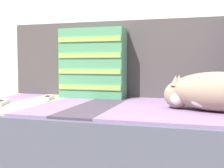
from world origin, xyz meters
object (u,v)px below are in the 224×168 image
Objects in this scene: couch at (157,151)px; game_remote_near at (48,98)px; sleeping_cat at (214,92)px; game_remote_far at (1,103)px; throw_pillow_striped at (93,63)px.

game_remote_near is at bearing 176.11° from couch.
couch is 0.39m from sleeping_cat.
game_remote_far is at bearing -174.84° from sleeping_cat.
couch is 0.77m from game_remote_far.
game_remote_near and game_remote_far have the same top height.
couch is at bearing -27.57° from throw_pillow_striped.
game_remote_far is at bearing -118.61° from game_remote_near.
throw_pillow_striped is at bearing 50.45° from game_remote_far.
throw_pillow_striped reaches higher than game_remote_far.
sleeping_cat is 0.84m from game_remote_near.
throw_pillow_striped is 0.53m from game_remote_far.
sleeping_cat reaches higher than game_remote_near.
couch is 4.91× the size of throw_pillow_striped.
game_remote_far is (-0.32, -0.39, -0.19)m from throw_pillow_striped.
sleeping_cat is at bearing -22.51° from couch.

